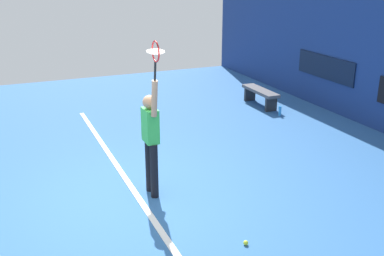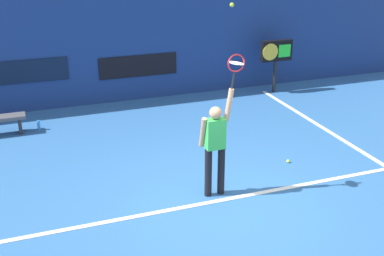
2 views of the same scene
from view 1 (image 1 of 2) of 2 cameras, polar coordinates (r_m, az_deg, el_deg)
ground_plane at (r=7.65m, az=-7.17°, el=-8.68°), size 18.00×18.00×0.00m
sponsor_banner_portside at (r=12.58m, az=16.09°, el=7.20°), size 2.20×0.03×0.60m
court_baseline at (r=7.67m, az=-6.61°, el=-8.54°), size 10.00×0.10×0.01m
tennis_player at (r=7.39m, az=-5.08°, el=-1.03°), size 0.58×0.31×1.99m
tennis_racket at (r=6.71m, az=-4.52°, el=9.11°), size 0.36×0.27×0.62m
court_bench at (r=12.61m, az=8.41°, el=4.24°), size 1.40×0.36×0.45m
water_bottle at (r=11.89m, az=10.78°, el=2.08°), size 0.07×0.07×0.24m
spare_ball at (r=6.49m, az=6.64°, el=-13.87°), size 0.07×0.07×0.07m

